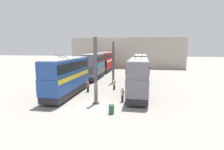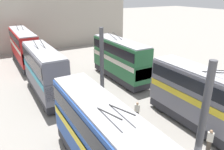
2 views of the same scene
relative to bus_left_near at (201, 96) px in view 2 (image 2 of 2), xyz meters
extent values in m
cube|color=#A8A093|center=(32.34, 4.72, 1.95)|extent=(0.50, 36.00, 9.59)
cylinder|color=#4C4C51|center=(-3.75, 4.72, 0.95)|extent=(0.41, 0.41, 7.59)
cylinder|color=#4C4C51|center=(8.13, 4.72, 0.95)|extent=(0.41, 0.41, 7.59)
cube|color=#333338|center=(8.13, 4.72, -2.80)|extent=(0.74, 0.74, 0.08)
cylinder|color=black|center=(3.32, -1.05, -2.36)|extent=(0.96, 0.30, 0.96)
cylinder|color=black|center=(3.32, 1.05, -2.36)|extent=(0.96, 0.30, 0.96)
cylinder|color=black|center=(-3.14, 1.05, -2.36)|extent=(0.96, 0.30, 0.96)
cube|color=#28282D|center=(-0.01, 0.00, -2.20)|extent=(9.27, 2.45, 0.77)
cube|color=slate|center=(-0.01, 0.00, -0.79)|extent=(9.46, 2.50, 2.05)
cube|color=yellow|center=(-0.01, 0.00, -0.04)|extent=(9.17, 2.54, 0.55)
cube|color=slate|center=(-0.01, 0.00, 1.13)|extent=(9.36, 2.43, 1.80)
cube|color=black|center=(-0.01, 0.00, 1.22)|extent=(9.08, 2.51, 0.99)
cube|color=#9E9EA3|center=(-0.01, 0.00, 2.10)|extent=(9.27, 2.25, 0.14)
cube|color=black|center=(4.66, 0.00, -0.59)|extent=(0.12, 2.30, 1.31)
cylinder|color=#282828|center=(-1.19, -0.35, 2.46)|extent=(2.35, 0.07, 0.65)
cylinder|color=#282828|center=(-1.19, 0.35, 2.46)|extent=(2.35, 0.07, 0.65)
cylinder|color=black|center=(8.72, -1.05, -2.37)|extent=(0.94, 0.30, 0.94)
cylinder|color=black|center=(8.72, 1.05, -2.37)|extent=(0.94, 0.30, 0.94)
cylinder|color=black|center=(15.62, -1.05, -2.37)|extent=(0.94, 0.30, 0.94)
cylinder|color=black|center=(15.62, 1.05, -2.37)|extent=(0.94, 0.30, 0.94)
cube|color=#28282D|center=(12.27, 0.00, -2.21)|extent=(9.71, 2.45, 0.76)
cube|color=#286B3D|center=(12.27, 0.00, -0.80)|extent=(9.90, 2.50, 2.05)
cube|color=silver|center=(12.27, 0.00, -0.05)|extent=(9.61, 2.54, 0.55)
cube|color=#286B3D|center=(12.27, 0.00, 1.17)|extent=(9.80, 2.43, 1.89)
cube|color=black|center=(12.27, 0.00, 1.27)|extent=(9.51, 2.51, 1.04)
cube|color=#9E9EA3|center=(12.27, 0.00, 2.19)|extent=(9.71, 2.25, 0.14)
cube|color=black|center=(7.38, 0.00, -0.59)|extent=(0.12, 2.30, 1.31)
cylinder|color=#282828|center=(13.51, -0.35, 2.55)|extent=(2.35, 0.07, 0.65)
cylinder|color=#282828|center=(13.51, 0.35, 2.55)|extent=(2.35, 0.07, 0.65)
cylinder|color=black|center=(2.91, 8.39, -2.32)|extent=(1.05, 0.30, 1.05)
cylinder|color=black|center=(2.91, 10.49, -2.32)|extent=(1.05, 0.30, 1.05)
cube|color=yellow|center=(-0.92, 9.44, -0.12)|extent=(10.15, 2.54, 0.55)
cube|color=#234793|center=(-0.92, 9.44, 1.11)|extent=(10.36, 2.43, 1.91)
cube|color=black|center=(-0.92, 9.44, 1.21)|extent=(10.05, 2.51, 1.05)
cube|color=#9E9EA3|center=(-0.92, 9.44, 2.14)|extent=(10.26, 2.25, 0.14)
cube|color=black|center=(4.25, 9.44, -0.61)|extent=(0.12, 2.30, 1.23)
cylinder|color=#282828|center=(-2.23, 9.09, 2.50)|extent=(2.35, 0.07, 0.65)
cylinder|color=#282828|center=(-2.23, 9.79, 2.50)|extent=(2.35, 0.07, 0.65)
cylinder|color=black|center=(8.82, 8.39, -2.34)|extent=(1.00, 0.30, 1.00)
cylinder|color=black|center=(8.82, 10.49, -2.34)|extent=(1.00, 0.30, 1.00)
cylinder|color=black|center=(15.33, 8.39, -2.34)|extent=(1.00, 0.30, 1.00)
cylinder|color=black|center=(15.33, 10.49, -2.34)|extent=(1.00, 0.30, 1.00)
cube|color=#28282D|center=(12.17, 9.44, -2.18)|extent=(9.33, 2.45, 0.78)
cube|color=slate|center=(12.17, 9.44, -0.75)|extent=(9.52, 2.50, 2.07)
cube|color=teal|center=(12.17, 9.44, 0.01)|extent=(9.23, 2.54, 0.55)
cube|color=slate|center=(12.17, 9.44, 1.27)|extent=(9.42, 2.43, 1.98)
cube|color=black|center=(12.17, 9.44, 1.37)|extent=(9.14, 2.51, 1.09)
cube|color=#9E9EA3|center=(12.17, 9.44, 2.33)|extent=(9.33, 2.25, 0.14)
cube|color=black|center=(7.48, 9.44, -0.55)|extent=(0.12, 2.30, 1.33)
cylinder|color=#282828|center=(13.36, 9.09, 2.69)|extent=(2.35, 0.07, 0.65)
cylinder|color=#282828|center=(13.36, 9.79, 2.69)|extent=(2.35, 0.07, 0.65)
cylinder|color=black|center=(20.36, 8.39, -2.30)|extent=(1.09, 0.30, 1.09)
cylinder|color=black|center=(20.36, 10.49, -2.30)|extent=(1.09, 0.30, 1.09)
cylinder|color=black|center=(28.46, 8.39, -2.30)|extent=(1.09, 0.30, 1.09)
cylinder|color=black|center=(28.46, 10.49, -2.30)|extent=(1.09, 0.30, 1.09)
cube|color=#28282D|center=(24.51, 9.44, -2.15)|extent=(10.87, 2.45, 0.80)
cube|color=red|center=(24.51, 9.44, -0.62)|extent=(11.09, 2.50, 2.25)
cube|color=silver|center=(24.51, 9.44, 0.23)|extent=(10.76, 2.54, 0.55)
cube|color=red|center=(24.51, 9.44, 1.40)|extent=(10.98, 2.43, 1.79)
cube|color=black|center=(24.51, 9.44, 1.49)|extent=(10.65, 2.51, 0.99)
cube|color=#9E9EA3|center=(24.51, 9.44, 2.37)|extent=(10.87, 2.25, 0.14)
cube|color=black|center=(19.02, 9.44, -0.40)|extent=(0.12, 2.30, 1.44)
cylinder|color=#282828|center=(25.90, 9.09, 2.73)|extent=(2.35, 0.07, 0.65)
cylinder|color=#282828|center=(25.90, 9.79, 2.73)|extent=(2.35, 0.07, 0.65)
cube|color=#2D2D33|center=(1.28, 7.32, -2.47)|extent=(0.20, 0.30, 0.74)
cube|color=#934C42|center=(1.28, 7.32, -1.78)|extent=(0.24, 0.42, 0.65)
sphere|color=beige|center=(1.28, 7.32, -1.35)|extent=(0.21, 0.21, 0.21)
cube|color=#2D2D33|center=(3.38, 3.76, -2.46)|extent=(0.36, 0.34, 0.78)
cube|color=beige|center=(3.38, 3.76, -1.73)|extent=(0.48, 0.45, 0.68)
sphere|color=#A37A5B|center=(3.38, 3.76, -1.28)|extent=(0.22, 0.22, 0.22)
cube|color=#473D33|center=(-2.56, 1.78, -2.44)|extent=(0.36, 0.33, 0.81)
cube|color=beige|center=(-2.56, 1.78, -1.68)|extent=(0.48, 0.43, 0.70)
sphere|color=#A37A5B|center=(-2.56, 1.78, -1.22)|extent=(0.23, 0.23, 0.23)
camera|label=1|loc=(-22.70, -0.56, 3.54)|focal=28.00mm
camera|label=2|loc=(-10.07, 14.17, 7.93)|focal=35.00mm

